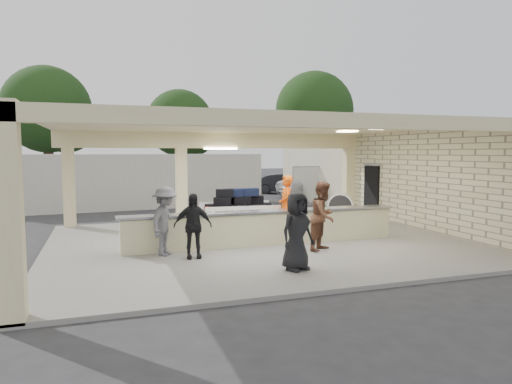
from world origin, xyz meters
name	(u,v)px	position (x,y,z in m)	size (l,w,h in m)	color
ground	(259,244)	(0.00, 0.00, 0.00)	(120.00, 120.00, 0.00)	#2B2B2E
pavilion	(258,197)	(0.21, 0.66, 1.35)	(12.01, 10.00, 3.55)	slate
baggage_counter	(265,228)	(0.00, -0.50, 0.59)	(8.20, 0.58, 0.98)	beige
luggage_cart	(237,208)	(-0.13, 1.81, 0.90)	(2.59, 1.74, 1.44)	white
drum_fan	(341,206)	(4.25, 2.67, 0.68)	(0.97, 0.84, 1.08)	white
baggage_handler	(286,205)	(1.13, 0.62, 1.06)	(0.70, 0.38, 1.92)	#EA530C
passenger_a	(323,216)	(1.24, -1.73, 1.03)	(0.91, 0.40, 1.86)	brown
passenger_b	(193,226)	(-2.29, -1.53, 0.91)	(0.96, 0.35, 1.63)	black
passenger_c	(165,221)	(-2.89, -1.00, 0.99)	(1.15, 0.40, 1.77)	#55545A
passenger_d	(297,231)	(-0.30, -3.42, 0.98)	(0.86, 0.35, 1.75)	black
car_white_a	(318,186)	(8.08, 12.25, 0.69)	(2.30, 4.85, 1.39)	silver
car_white_b	(365,183)	(12.42, 13.93, 0.67)	(1.59, 4.26, 1.35)	silver
car_dark	(285,184)	(7.18, 15.40, 0.65)	(1.37, 3.89, 1.30)	black
container_white	(140,181)	(-2.59, 10.68, 1.33)	(12.24, 2.45, 2.65)	silver
fence	(391,182)	(11.00, 9.00, 1.05)	(12.06, 0.06, 2.03)	gray
tree_left	(52,113)	(-7.68, 24.16, 5.59)	(6.60, 6.30, 9.00)	#382619
tree_mid	(183,126)	(2.32, 26.16, 4.96)	(6.00, 5.60, 8.00)	#382619
tree_right	(317,114)	(14.32, 25.16, 6.21)	(7.20, 7.00, 10.00)	#382619
adjacent_building	(359,172)	(9.50, 10.00, 1.60)	(6.00, 8.00, 3.20)	beige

